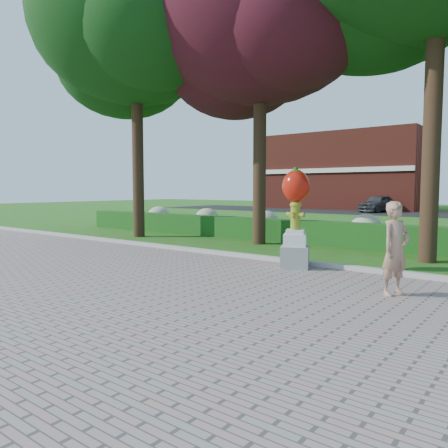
% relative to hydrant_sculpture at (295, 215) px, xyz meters
% --- Properties ---
extents(ground, '(100.00, 100.00, 0.00)m').
position_rel_hydrant_sculpture_xyz_m(ground, '(-1.28, -2.50, -1.28)').
color(ground, '#2B5615').
rests_on(ground, ground).
extents(curb, '(40.00, 0.18, 0.15)m').
position_rel_hydrant_sculpture_xyz_m(curb, '(-1.28, 0.50, -1.21)').
color(curb, '#ADADA5').
rests_on(curb, ground).
extents(lawn_hedge, '(24.00, 0.70, 0.80)m').
position_rel_hydrant_sculpture_xyz_m(lawn_hedge, '(-1.28, 4.50, -0.88)').
color(lawn_hedge, '#174B15').
rests_on(lawn_hedge, ground).
extents(hydrangea_row, '(20.10, 1.10, 0.99)m').
position_rel_hydrant_sculpture_xyz_m(hydrangea_row, '(-0.70, 5.50, -0.73)').
color(hydrangea_row, '#AAB187').
rests_on(hydrangea_row, ground).
extents(building_left, '(14.00, 8.00, 7.00)m').
position_rel_hydrant_sculpture_xyz_m(building_left, '(-11.28, 31.50, 2.22)').
color(building_left, maroon).
rests_on(building_left, ground).
extents(tree_far_left, '(9.00, 7.68, 11.66)m').
position_rel_hydrant_sculpture_xyz_m(tree_far_left, '(-8.39, 2.59, 6.68)').
color(tree_far_left, black).
rests_on(tree_far_left, ground).
extents(tree_mid_left, '(8.25, 7.04, 10.69)m').
position_rel_hydrant_sculpture_xyz_m(tree_mid_left, '(-3.38, 3.58, 6.02)').
color(tree_mid_left, black).
rests_on(tree_mid_left, ground).
extents(hydrant_sculpture, '(0.84, 0.84, 2.35)m').
position_rel_hydrant_sculpture_xyz_m(hydrant_sculpture, '(0.00, 0.00, 0.00)').
color(hydrant_sculpture, gray).
rests_on(hydrant_sculpture, walkway).
extents(woman, '(0.59, 0.70, 1.64)m').
position_rel_hydrant_sculpture_xyz_m(woman, '(2.65, -1.29, -0.42)').
color(woman, tan).
rests_on(woman, walkway).
extents(parked_car, '(2.32, 4.28, 1.38)m').
position_rel_hydrant_sculpture_xyz_m(parked_car, '(-6.65, 26.04, -0.57)').
color(parked_car, '#3C4044').
rests_on(parked_car, street).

